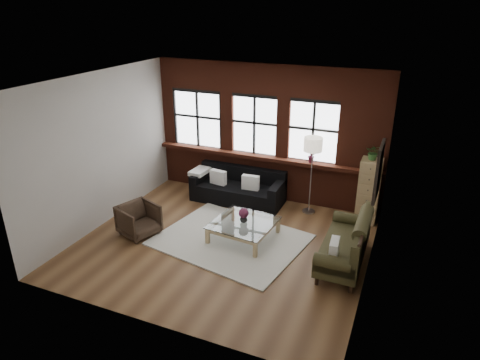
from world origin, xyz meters
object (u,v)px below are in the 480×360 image
at_px(vase, 244,219).
at_px(vintage_settee, 344,240).
at_px(dark_sofa, 238,186).
at_px(coffee_table, 244,231).
at_px(armchair, 139,220).
at_px(floor_lamp, 311,173).
at_px(drawer_chest, 369,191).

bearing_deg(vase, vintage_settee, -3.27).
height_order(dark_sofa, coffee_table, dark_sofa).
relative_size(armchair, floor_lamp, 0.38).
height_order(vintage_settee, armchair, vintage_settee).
distance_m(dark_sofa, armchair, 2.56).
relative_size(drawer_chest, floor_lamp, 0.74).
bearing_deg(coffee_table, floor_lamp, 61.46).
xyz_separation_m(dark_sofa, vase, (0.80, -1.59, 0.07)).
bearing_deg(vintage_settee, drawer_chest, 84.91).
height_order(dark_sofa, drawer_chest, drawer_chest).
xyz_separation_m(armchair, drawer_chest, (4.21, 2.40, 0.38)).
height_order(armchair, floor_lamp, floor_lamp).
height_order(coffee_table, drawer_chest, drawer_chest).
bearing_deg(floor_lamp, vintage_settee, -58.93).
height_order(drawer_chest, floor_lamp, floor_lamp).
xyz_separation_m(coffee_table, drawer_chest, (2.17, 1.75, 0.52)).
bearing_deg(drawer_chest, armchair, -150.32).
height_order(armchair, drawer_chest, drawer_chest).
bearing_deg(dark_sofa, vintage_settee, -31.27).
bearing_deg(dark_sofa, floor_lamp, 3.30).
height_order(coffee_table, floor_lamp, floor_lamp).
height_order(armchair, vase, armchair).
xyz_separation_m(vintage_settee, drawer_chest, (0.17, 1.86, 0.21)).
bearing_deg(vase, dark_sofa, 116.74).
distance_m(vase, drawer_chest, 2.80).
bearing_deg(drawer_chest, dark_sofa, -176.88).
relative_size(vase, floor_lamp, 0.08).
bearing_deg(vintage_settee, armchair, -172.42).
distance_m(drawer_chest, floor_lamp, 1.28).
height_order(vintage_settee, coffee_table, vintage_settee).
bearing_deg(drawer_chest, coffee_table, -141.11).
distance_m(vintage_settee, drawer_chest, 1.88).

